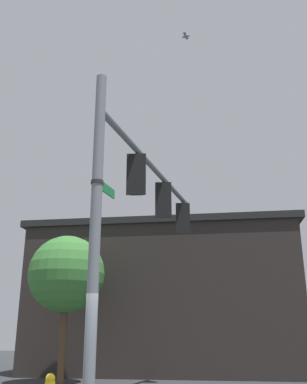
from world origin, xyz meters
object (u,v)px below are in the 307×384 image
at_px(traffic_light_nearest_pole, 137,176).
at_px(street_name_sign, 102,186).
at_px(traffic_light_mid_outer, 183,219).
at_px(bird_flying, 186,36).
at_px(traffic_light_mid_inner, 163,201).

height_order(traffic_light_nearest_pole, street_name_sign, traffic_light_nearest_pole).
distance_m(traffic_light_mid_outer, bird_flying, 7.05).
xyz_separation_m(traffic_light_nearest_pole, traffic_light_mid_inner, (0.70, 2.46, 0.00)).
height_order(traffic_light_mid_inner, traffic_light_mid_outer, same).
xyz_separation_m(traffic_light_mid_outer, bird_flying, (0.05, -5.86, 3.91)).
distance_m(traffic_light_nearest_pole, traffic_light_mid_outer, 5.12).
bearing_deg(traffic_light_mid_inner, bird_flying, -77.59).
bearing_deg(traffic_light_nearest_pole, bird_flying, -33.04).
bearing_deg(bird_flying, traffic_light_mid_inner, 102.41).
bearing_deg(traffic_light_mid_outer, traffic_light_nearest_pole, -105.88).
relative_size(traffic_light_mid_inner, bird_flying, 3.85).
bearing_deg(traffic_light_mid_inner, street_name_sign, -105.81).
bearing_deg(bird_flying, street_name_sign, -149.45).
height_order(traffic_light_mid_outer, bird_flying, bird_flying).
distance_m(traffic_light_nearest_pole, street_name_sign, 2.46).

